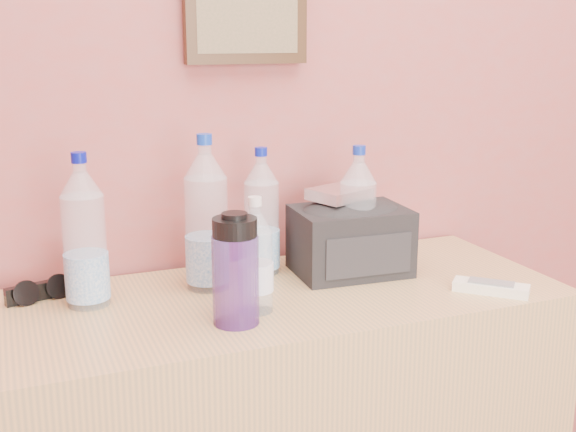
# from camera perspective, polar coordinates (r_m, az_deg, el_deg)

# --- Properties ---
(picture_frame) EXTENTS (0.30, 0.03, 0.25)m
(picture_frame) POSITION_cam_1_polar(r_m,az_deg,el_deg) (1.77, -3.33, 15.96)
(picture_frame) COLOR #382311
(picture_frame) RESTS_ON room_shell
(pet_large_a) EXTENTS (0.09, 0.09, 0.33)m
(pet_large_a) POSITION_cam_1_polar(r_m,az_deg,el_deg) (1.58, -15.78, -1.76)
(pet_large_a) COLOR silver
(pet_large_a) RESTS_ON dresser
(pet_large_b) EXTENTS (0.10, 0.10, 0.35)m
(pet_large_b) POSITION_cam_1_polar(r_m,az_deg,el_deg) (1.63, -6.45, -0.42)
(pet_large_b) COLOR silver
(pet_large_b) RESTS_ON dresser
(pet_large_c) EXTENTS (0.08, 0.08, 0.31)m
(pet_large_c) POSITION_cam_1_polar(r_m,az_deg,el_deg) (1.73, -2.10, -0.17)
(pet_large_c) COLOR silver
(pet_large_c) RESTS_ON dresser
(pet_large_d) EXTENTS (0.09, 0.09, 0.32)m
(pet_large_d) POSITION_cam_1_polar(r_m,az_deg,el_deg) (1.71, 5.51, -0.27)
(pet_large_d) COLOR silver
(pet_large_d) RESTS_ON dresser
(pet_small) EXTENTS (0.07, 0.07, 0.25)m
(pet_small) POSITION_cam_1_polar(r_m,az_deg,el_deg) (1.49, -2.58, -3.63)
(pet_small) COLOR white
(pet_small) RESTS_ON dresser
(nalgene_bottle) EXTENTS (0.09, 0.09, 0.23)m
(nalgene_bottle) POSITION_cam_1_polar(r_m,az_deg,el_deg) (1.43, -4.17, -4.26)
(nalgene_bottle) COLOR #532982
(nalgene_bottle) RESTS_ON dresser
(sunglasses) EXTENTS (0.16, 0.09, 0.04)m
(sunglasses) POSITION_cam_1_polar(r_m,az_deg,el_deg) (1.68, -18.98, -5.62)
(sunglasses) COLOR black
(sunglasses) RESTS_ON dresser
(ac_remote) EXTENTS (0.16, 0.15, 0.02)m
(ac_remote) POSITION_cam_1_polar(r_m,az_deg,el_deg) (1.69, 15.74, -5.48)
(ac_remote) COLOR silver
(ac_remote) RESTS_ON dresser
(toiletry_bag) EXTENTS (0.28, 0.21, 0.18)m
(toiletry_bag) POSITION_cam_1_polar(r_m,az_deg,el_deg) (1.75, 4.93, -1.61)
(toiletry_bag) COLOR black
(toiletry_bag) RESTS_ON dresser
(foil_packet) EXTENTS (0.16, 0.14, 0.03)m
(foil_packet) POSITION_cam_1_polar(r_m,az_deg,el_deg) (1.73, 4.07, 1.77)
(foil_packet) COLOR silver
(foil_packet) RESTS_ON toiletry_bag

